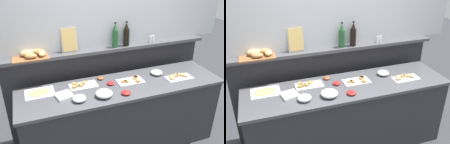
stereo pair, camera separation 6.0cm
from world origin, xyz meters
The scene contains 20 objects.
ground_plane centered at (0.00, 0.60, 0.00)m, with size 12.00×12.00×0.00m, color #38383D.
buffet_counter centered at (0.00, 0.00, 0.45)m, with size 2.42×0.66×0.90m.
back_ledge_unit centered at (0.00, 0.50, 0.64)m, with size 2.68×0.22×1.21m.
sandwich_platter_side centered at (0.72, -0.07, 0.91)m, with size 0.33×0.16×0.04m.
sandwich_platter_rear centered at (-0.46, 0.14, 0.91)m, with size 0.32×0.17×0.04m.
sandwich_platter_front centered at (0.13, 0.05, 0.91)m, with size 0.32×0.18×0.04m.
cold_cuts_platter centered at (-0.93, 0.14, 0.90)m, with size 0.32×0.24×0.02m.
glass_bowl_large centered at (-0.28, -0.16, 0.93)m, with size 0.19×0.19×0.07m.
glass_bowl_medium centered at (-0.55, -0.15, 0.92)m, with size 0.15×0.15×0.06m.
glass_bowl_small centered at (0.51, 0.11, 0.92)m, with size 0.15×0.15×0.06m.
condiment_bowl_cream centered at (-0.04, -0.20, 0.91)m, with size 0.10×0.10×0.04m, color red.
condiment_bowl_dark centered at (-0.19, 0.24, 0.91)m, with size 0.09×0.09×0.03m, color brown.
condiment_bowl_teal centered at (-0.12, 0.07, 0.91)m, with size 0.09×0.09×0.03m, color red.
napkin_stack centered at (-0.69, -0.01, 0.91)m, with size 0.17×0.17×0.03m, color white.
wine_bottle_dark centered at (0.22, 0.43, 1.36)m, with size 0.08×0.08×0.32m.
wine_bottle_green centered at (0.07, 0.43, 1.36)m, with size 0.08×0.08×0.32m.
salt_shaker centered at (0.57, 0.43, 1.26)m, with size 0.03×0.03×0.09m.
pepper_shaker centered at (0.61, 0.43, 1.26)m, with size 0.03×0.03×0.09m.
bread_basket centered at (-0.94, 0.44, 1.25)m, with size 0.40×0.26×0.08m.
framed_picture centered at (-0.50, 0.47, 1.36)m, with size 0.20×0.06×0.30m.
Camera 2 is at (-0.92, -2.33, 2.31)m, focal length 39.36 mm.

